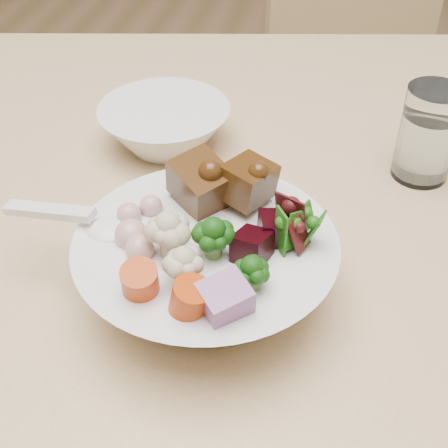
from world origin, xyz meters
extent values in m
cube|color=tan|center=(0.19, 0.76, 0.43)|extent=(0.53, 0.53, 0.04)
cube|color=tan|center=(0.11, 0.93, 0.65)|extent=(0.37, 0.20, 0.44)
cylinder|color=tan|center=(0.11, 0.53, 0.20)|extent=(0.03, 0.03, 0.41)
cylinder|color=tan|center=(-0.04, 0.84, 0.20)|extent=(0.03, 0.03, 0.41)
cylinder|color=tan|center=(0.27, 0.99, 0.20)|extent=(0.03, 0.03, 0.41)
sphere|color=#093308|center=(0.01, -0.06, 0.85)|extent=(0.04, 0.04, 0.04)
sphere|color=beige|center=(-0.03, -0.07, 0.85)|extent=(0.04, 0.04, 0.04)
cube|color=black|center=(0.05, -0.03, 0.84)|extent=(0.04, 0.04, 0.03)
cube|color=#8D5588|center=(0.03, -0.12, 0.84)|extent=(0.05, 0.05, 0.04)
cylinder|color=red|center=(-0.04, -0.12, 0.84)|extent=(0.04, 0.04, 0.03)
sphere|color=tan|center=(-0.06, -0.06, 0.84)|extent=(0.02, 0.02, 0.02)
ellipsoid|color=white|center=(-0.09, -0.05, 0.83)|extent=(0.05, 0.04, 0.02)
cube|color=white|center=(-0.15, -0.04, 0.84)|extent=(0.09, 0.03, 0.02)
cylinder|color=white|center=(0.19, 0.19, 0.82)|extent=(0.06, 0.06, 0.11)
cylinder|color=white|center=(0.19, 0.19, 0.81)|extent=(0.05, 0.05, 0.07)
camera|label=1|loc=(0.09, -0.43, 1.18)|focal=50.00mm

